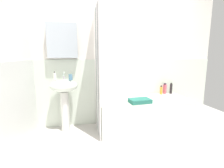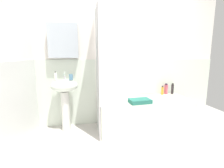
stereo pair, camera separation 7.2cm
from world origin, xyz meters
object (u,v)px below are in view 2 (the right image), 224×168
Objects in this scene: conditioner_bottle at (172,89)px; bathtub at (143,114)px; shampoo_bottle at (166,89)px; lotion_bottle at (162,91)px; toothbrush_cup at (71,77)px; sink at (65,94)px; towel_folded at (140,101)px; soap_dispenser at (55,76)px.

bathtub is at bearing -158.91° from conditioner_bottle.
shampoo_bottle is at bearing 171.58° from conditioner_bottle.
lotion_bottle is (-0.22, -0.02, -0.02)m from conditioner_bottle.
toothbrush_cup is at bearing -175.65° from lotion_bottle.
conditioner_bottle reaches higher than bathtub.
towel_folded is (1.18, -0.36, -0.08)m from sink.
toothbrush_cup reaches higher than towel_folded.
towel_folded is at bearing -144.81° from shampoo_bottle.
soap_dispenser is 0.27m from toothbrush_cup.
conditioner_bottle is (2.00, 0.11, -0.01)m from sink.
bathtub is 4.67× the size of towel_folded.
shampoo_bottle is 1.20× the size of lotion_bottle.
soap_dispenser is 0.66× the size of conditioner_bottle.
bathtub is 0.71m from shampoo_bottle.
sink is 2.00m from conditioner_bottle.
sink is at bearing -176.83° from conditioner_bottle.
toothbrush_cup is at bearing -174.68° from shampoo_bottle.
lotion_bottle is (1.92, 0.05, -0.32)m from soap_dispenser.
lotion_bottle is at bearing -175.06° from conditioner_bottle.
soap_dispenser reaches higher than lotion_bottle.
towel_folded is (-0.82, -0.47, -0.07)m from conditioner_bottle.
shampoo_bottle is (1.76, 0.16, -0.29)m from toothbrush_cup.
shampoo_bottle is (1.87, 0.13, -0.01)m from sink.
sink is 1.23m from towel_folded.
towel_folded is (1.32, -0.41, -0.37)m from soap_dispenser.
conditioner_bottle is 1.24× the size of lotion_bottle.
conditioner_bottle is 0.22m from lotion_bottle.
shampoo_bottle is (2.01, 0.08, -0.31)m from soap_dispenser.
sink is 5.18× the size of lotion_bottle.
toothbrush_cup is 0.45× the size of conditioner_bottle.
soap_dispenser is at bearing 162.74° from towel_folded.
toothbrush_cup reaches higher than lotion_bottle.
toothbrush_cup is at bearing -175.58° from conditioner_bottle.
shampoo_bottle is 0.86m from towel_folded.
sink is 4.30× the size of shampoo_bottle.
bathtub is at bearing 55.26° from towel_folded.
conditioner_bottle is at bearing 4.94° from lotion_bottle.
toothbrush_cup is 1.79m from shampoo_bottle.
sink is at bearing 173.61° from bathtub.
lotion_bottle is (1.66, 0.13, -0.31)m from toothbrush_cup.
bathtub is at bearing -153.20° from shampoo_bottle.
shampoo_bottle is (0.55, 0.28, 0.36)m from bathtub.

